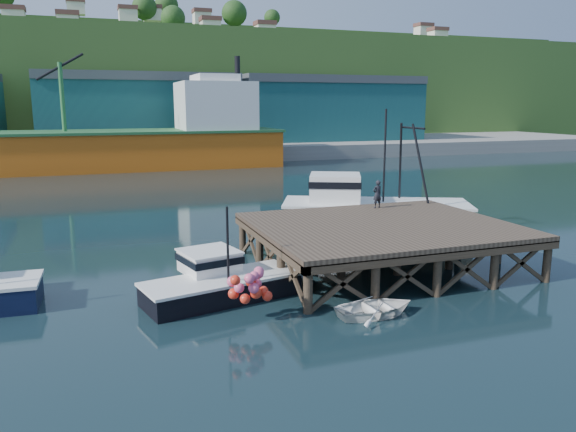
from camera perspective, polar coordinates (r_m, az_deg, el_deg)
name	(u,v)px	position (r m, az deg, el deg)	size (l,w,h in m)	color
ground	(274,277)	(25.82, -1.44, -6.24)	(300.00, 300.00, 0.00)	black
wharf	(384,228)	(27.31, 9.70, -1.20)	(12.00, 10.00, 2.62)	brown
far_quay	(138,147)	(93.95, -15.04, 6.78)	(160.00, 40.00, 2.00)	gray
warehouse_mid	(139,113)	(88.73, -14.94, 10.10)	(28.00, 16.00, 9.00)	#1B5A58
warehouse_right	(322,112)	(96.09, 3.48, 10.52)	(30.00, 16.00, 9.00)	#1B5A58
cargo_ship	(80,142)	(71.53, -20.42, 7.02)	(55.50, 10.00, 13.75)	#D66014
hillside	(122,88)	(123.67, -16.49, 12.34)	(220.00, 50.00, 22.00)	#2D511E
boat_black	(219,281)	(23.13, -7.06, -6.55)	(6.72, 5.57, 3.93)	black
trawler	(372,208)	(34.53, 8.53, 0.77)	(11.85, 8.32, 7.50)	beige
dinghy	(376,308)	(21.46, 8.92, -9.17)	(2.21, 3.10, 0.64)	white
dockworker	(377,194)	(31.40, 9.05, 2.21)	(0.56, 0.37, 1.54)	black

